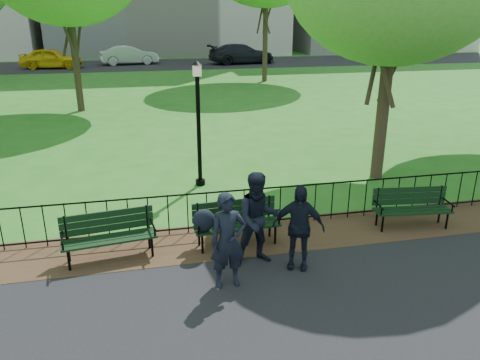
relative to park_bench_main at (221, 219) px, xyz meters
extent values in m
plane|color=#24631A|center=(0.44, -1.25, -0.61)|extent=(120.00, 120.00, 0.00)
cube|color=#342115|center=(0.44, 0.25, -0.60)|extent=(60.00, 1.60, 0.01)
cube|color=black|center=(0.44, 33.75, -0.60)|extent=(70.00, 9.00, 0.01)
cylinder|color=black|center=(0.44, 0.75, 0.27)|extent=(24.00, 0.04, 0.04)
cylinder|color=black|center=(0.44, 0.75, -0.49)|extent=(24.00, 0.04, 0.04)
cylinder|color=black|center=(0.44, 0.75, -0.16)|extent=(0.02, 0.02, 0.90)
cube|color=black|center=(0.33, 0.01, -0.18)|extent=(1.72, 0.55, 0.04)
cube|color=black|center=(0.32, 0.26, 0.14)|extent=(1.70, 0.13, 0.43)
cylinder|color=black|center=(-0.40, -0.20, -0.40)|extent=(0.05, 0.05, 0.43)
cylinder|color=black|center=(1.07, -0.12, -0.40)|extent=(0.05, 0.05, 0.43)
cylinder|color=black|center=(-0.42, 0.14, -0.40)|extent=(0.05, 0.05, 0.43)
cylinder|color=black|center=(1.06, 0.22, -0.40)|extent=(0.05, 0.05, 0.43)
cylinder|color=black|center=(-0.47, -0.03, -0.01)|extent=(0.07, 0.53, 0.04)
cylinder|color=black|center=(1.13, 0.05, -0.01)|extent=(0.07, 0.53, 0.04)
ellipsoid|color=black|center=(-0.35, -0.12, 0.06)|extent=(0.43, 0.31, 0.46)
cube|color=black|center=(-2.10, -0.05, -0.18)|extent=(1.76, 0.68, 0.04)
cube|color=black|center=(-2.14, 0.20, 0.15)|extent=(1.71, 0.26, 0.43)
cylinder|color=black|center=(-2.82, -0.31, -0.40)|extent=(0.05, 0.05, 0.43)
cylinder|color=black|center=(-1.34, -0.12, -0.40)|extent=(0.05, 0.05, 0.43)
cylinder|color=black|center=(-2.86, 0.03, -0.40)|extent=(0.05, 0.05, 0.43)
cylinder|color=black|center=(-1.39, 0.22, -0.40)|extent=(0.05, 0.05, 0.43)
cylinder|color=black|center=(-2.91, -0.15, -0.01)|extent=(0.11, 0.53, 0.04)
cylinder|color=black|center=(-1.30, 0.06, -0.01)|extent=(0.11, 0.53, 0.04)
cube|color=black|center=(4.15, -0.01, -0.20)|extent=(1.67, 0.62, 0.04)
cube|color=black|center=(4.18, 0.23, 0.11)|extent=(1.63, 0.22, 0.41)
cylinder|color=black|center=(3.43, -0.09, -0.41)|extent=(0.05, 0.05, 0.41)
cylinder|color=black|center=(4.84, -0.25, -0.41)|extent=(0.05, 0.05, 0.41)
cylinder|color=black|center=(3.47, 0.24, -0.41)|extent=(0.05, 0.05, 0.41)
cylinder|color=black|center=(4.87, 0.07, -0.41)|extent=(0.05, 0.05, 0.41)
cylinder|color=black|center=(3.39, 0.08, -0.04)|extent=(0.09, 0.51, 0.04)
cylinder|color=black|center=(4.92, -0.10, -0.04)|extent=(0.09, 0.51, 0.04)
cylinder|color=black|center=(0.08, 3.60, -0.54)|extent=(0.26, 0.26, 0.15)
cylinder|color=black|center=(0.08, 3.60, 0.86)|extent=(0.11, 0.11, 2.93)
cube|color=beige|center=(0.08, 3.60, 2.42)|extent=(0.20, 0.20, 0.28)
cone|color=black|center=(0.08, 3.60, 2.60)|extent=(0.29, 0.29, 0.11)
cylinder|color=#2D2116|center=(5.00, 3.18, 1.06)|extent=(0.33, 0.33, 3.34)
cylinder|color=#2D2116|center=(-4.03, 14.56, 1.42)|extent=(0.32, 0.32, 4.05)
cylinder|color=#2D2116|center=(6.86, 22.10, 1.86)|extent=(0.32, 0.32, 4.93)
imported|color=black|center=(-0.12, -1.36, 0.23)|extent=(0.64, 0.44, 1.67)
imported|color=black|center=(0.57, -0.72, 0.28)|extent=(0.85, 0.44, 1.75)
imported|color=black|center=(1.22, -1.03, 0.19)|extent=(1.00, 0.71, 1.58)
imported|color=gold|center=(-7.97, 32.58, 0.20)|extent=(4.86, 2.31, 1.60)
imported|color=#AEB2B6|center=(-1.90, 34.23, 0.20)|extent=(5.05, 2.35, 1.60)
imported|color=black|center=(7.70, 32.91, 0.24)|extent=(5.99, 2.97, 1.67)
camera|label=1|loc=(-1.39, -8.15, 3.82)|focal=35.00mm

